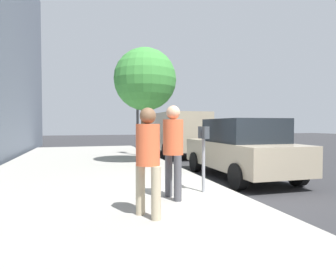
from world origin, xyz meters
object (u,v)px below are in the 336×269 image
object	(u,v)px
street_tree	(145,80)
traffic_signal	(140,104)
pedestrian_at_meter	(173,143)
pedestrian_bystander	(148,153)
parked_sedan_near	(241,148)
parked_van_far	(174,131)
parking_meter	(204,145)

from	to	relation	value
street_tree	traffic_signal	xyz separation A→B (m)	(2.84, -0.33, -0.68)
pedestrian_at_meter	street_tree	bearing A→B (deg)	75.46
pedestrian_bystander	parked_sedan_near	world-z (taller)	pedestrian_bystander
parked_sedan_near	street_tree	xyz separation A→B (m)	(3.01, 2.28, 2.36)
pedestrian_bystander	parked_van_far	bearing A→B (deg)	41.55
parking_meter	pedestrian_bystander	world-z (taller)	pedestrian_bystander
parked_sedan_near	traffic_signal	xyz separation A→B (m)	(5.85, 1.95, 1.68)
parking_meter	pedestrian_at_meter	world-z (taller)	pedestrian_at_meter
parked_sedan_near	street_tree	world-z (taller)	street_tree
pedestrian_at_meter	parked_van_far	world-z (taller)	parked_van_far
parked_van_far	traffic_signal	size ratio (longest dim) A/B	1.45
parking_meter	pedestrian_bystander	size ratio (longest dim) A/B	0.82
parking_meter	street_tree	world-z (taller)	street_tree
pedestrian_bystander	parked_sedan_near	distance (m)	4.78
street_tree	pedestrian_bystander	bearing A→B (deg)	168.56
pedestrian_bystander	parked_van_far	size ratio (longest dim) A/B	0.33
pedestrian_bystander	parked_sedan_near	size ratio (longest dim) A/B	0.39
parked_van_far	pedestrian_bystander	bearing A→B (deg)	160.12
traffic_signal	parked_van_far	bearing A→B (deg)	-69.74
pedestrian_bystander	street_tree	bearing A→B (deg)	49.99
street_tree	parked_sedan_near	bearing A→B (deg)	-142.89
parked_van_far	parked_sedan_near	bearing A→B (deg)	179.99
parking_meter	traffic_signal	bearing A→B (deg)	-0.60
parked_sedan_near	pedestrian_bystander	bearing A→B (deg)	132.23
parking_meter	pedestrian_bystander	distance (m)	2.00
traffic_signal	parking_meter	bearing A→B (deg)	179.40
street_tree	traffic_signal	world-z (taller)	street_tree
parked_sedan_near	traffic_signal	world-z (taller)	traffic_signal
parking_meter	pedestrian_at_meter	distance (m)	0.87
pedestrian_at_meter	traffic_signal	size ratio (longest dim) A/B	0.51
parked_sedan_near	pedestrian_at_meter	bearing A→B (deg)	128.48
pedestrian_at_meter	pedestrian_bystander	world-z (taller)	pedestrian_at_meter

